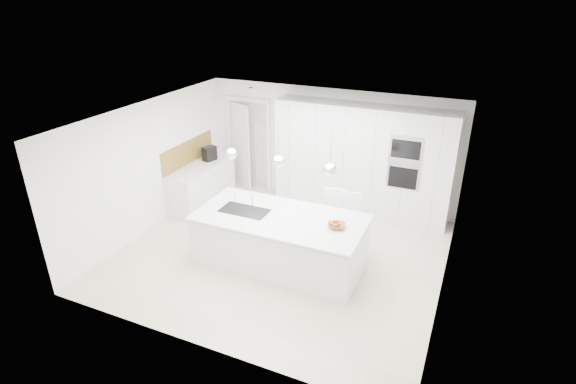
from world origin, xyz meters
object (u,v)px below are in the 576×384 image
at_px(bar_stool_left, 331,221).
at_px(espresso_machine, 209,154).
at_px(fruit_bowl, 337,226).
at_px(island_base, 279,242).
at_px(bar_stool_right, 347,224).

bearing_deg(bar_stool_left, espresso_machine, 146.17).
bearing_deg(fruit_bowl, island_base, -175.84).
relative_size(island_base, bar_stool_right, 2.52).
relative_size(island_base, fruit_bowl, 9.85).
xyz_separation_m(island_base, fruit_bowl, (0.98, 0.07, 0.50)).
relative_size(fruit_bowl, bar_stool_left, 0.25).
height_order(island_base, fruit_bowl, fruit_bowl).
distance_m(fruit_bowl, bar_stool_left, 0.90).
distance_m(bar_stool_left, bar_stool_right, 0.30).
bearing_deg(island_base, fruit_bowl, 4.16).
distance_m(island_base, bar_stool_left, 1.05).
bearing_deg(bar_stool_left, fruit_bowl, -81.70).
bearing_deg(espresso_machine, fruit_bowl, -9.34).
bearing_deg(espresso_machine, bar_stool_right, 1.49).
bearing_deg(bar_stool_right, fruit_bowl, -97.51).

